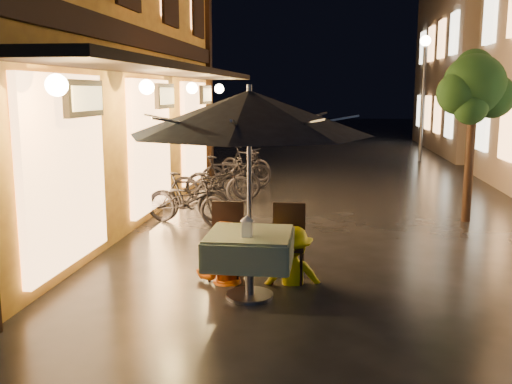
# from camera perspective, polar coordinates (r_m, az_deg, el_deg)

# --- Properties ---
(ground) EXTENTS (90.00, 90.00, 0.00)m
(ground) POSITION_cam_1_polar(r_m,az_deg,el_deg) (6.69, 8.33, -10.97)
(ground) COLOR black
(ground) RESTS_ON ground
(west_building) EXTENTS (5.90, 11.40, 7.40)m
(west_building) POSITION_cam_1_polar(r_m,az_deg,el_deg) (11.73, -21.96, 15.83)
(west_building) COLOR #BC8032
(west_building) RESTS_ON ground
(street_tree) EXTENTS (1.43, 1.20, 3.15)m
(street_tree) POSITION_cam_1_polar(r_m,az_deg,el_deg) (11.06, 21.03, 9.57)
(street_tree) COLOR black
(street_tree) RESTS_ON ground
(streetlamp_far) EXTENTS (0.36, 0.36, 4.23)m
(streetlamp_far) POSITION_cam_1_polar(r_m,az_deg,el_deg) (20.50, 16.44, 11.14)
(streetlamp_far) COLOR #59595E
(streetlamp_far) RESTS_ON ground
(cafe_table) EXTENTS (0.99, 0.99, 0.78)m
(cafe_table) POSITION_cam_1_polar(r_m,az_deg,el_deg) (6.63, -0.66, -5.70)
(cafe_table) COLOR #59595E
(cafe_table) RESTS_ON ground
(patio_umbrella) EXTENTS (2.76, 2.76, 2.46)m
(patio_umbrella) POSITION_cam_1_polar(r_m,az_deg,el_deg) (6.39, -0.68, 7.91)
(patio_umbrella) COLOR #59595E
(patio_umbrella) RESTS_ON ground
(cafe_chair_left) EXTENTS (0.42, 0.42, 0.97)m
(cafe_chair_left) POSITION_cam_1_polar(r_m,az_deg,el_deg) (7.41, -2.95, -4.41)
(cafe_chair_left) COLOR black
(cafe_chair_left) RESTS_ON ground
(cafe_chair_right) EXTENTS (0.42, 0.42, 0.97)m
(cafe_chair_right) POSITION_cam_1_polar(r_m,az_deg,el_deg) (7.32, 3.26, -4.61)
(cafe_chair_right) COLOR black
(cafe_chair_right) RESTS_ON ground
(table_lantern) EXTENTS (0.16, 0.16, 0.25)m
(table_lantern) POSITION_cam_1_polar(r_m,az_deg,el_deg) (6.37, -0.90, -3.29)
(table_lantern) COLOR white
(table_lantern) RESTS_ON cafe_table
(person_orange) EXTENTS (0.79, 0.64, 1.51)m
(person_orange) POSITION_cam_1_polar(r_m,az_deg,el_deg) (7.20, -3.27, -3.07)
(person_orange) COLOR #BB4A04
(person_orange) RESTS_ON ground
(person_yellow) EXTENTS (0.99, 0.68, 1.40)m
(person_yellow) POSITION_cam_1_polar(r_m,az_deg,el_deg) (7.14, 3.68, -3.63)
(person_yellow) COLOR #FAE403
(person_yellow) RESTS_ON ground
(bicycle_0) EXTENTS (1.75, 1.01, 0.87)m
(bicycle_0) POSITION_cam_1_polar(r_m,az_deg,el_deg) (10.35, -6.83, -0.89)
(bicycle_0) COLOR black
(bicycle_0) RESTS_ON ground
(bicycle_1) EXTENTS (1.56, 0.57, 0.92)m
(bicycle_1) POSITION_cam_1_polar(r_m,az_deg,el_deg) (10.60, -6.82, -0.51)
(bicycle_1) COLOR black
(bicycle_1) RESTS_ON ground
(bicycle_2) EXTENTS (1.86, 0.91, 0.93)m
(bicycle_2) POSITION_cam_1_polar(r_m,az_deg,el_deg) (12.18, -4.38, 0.96)
(bicycle_2) COLOR black
(bicycle_2) RESTS_ON ground
(bicycle_3) EXTENTS (1.72, 0.84, 1.00)m
(bicycle_3) POSITION_cam_1_polar(r_m,az_deg,el_deg) (12.54, -3.29, 1.37)
(bicycle_3) COLOR black
(bicycle_3) RESTS_ON ground
(bicycle_4) EXTENTS (1.88, 1.32, 0.94)m
(bicycle_4) POSITION_cam_1_polar(r_m,az_deg,el_deg) (13.98, -1.98, 2.16)
(bicycle_4) COLOR black
(bicycle_4) RESTS_ON ground
(bicycle_5) EXTENTS (1.60, 1.02, 0.93)m
(bicycle_5) POSITION_cam_1_polar(r_m,az_deg,el_deg) (15.42, -1.04, 2.90)
(bicycle_5) COLOR black
(bicycle_5) RESTS_ON ground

